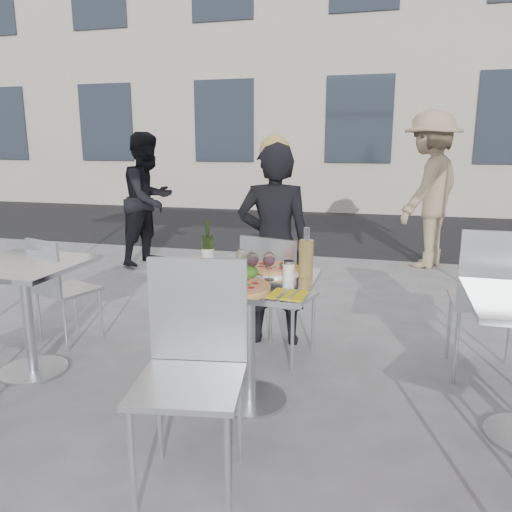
% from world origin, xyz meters
% --- Properties ---
extents(ground, '(80.00, 80.00, 0.00)m').
position_xyz_m(ground, '(0.00, 0.00, 0.00)').
color(ground, slate).
extents(street_asphalt, '(24.00, 5.00, 0.00)m').
position_xyz_m(street_asphalt, '(0.00, 6.50, 0.00)').
color(street_asphalt, black).
rests_on(street_asphalt, ground).
extents(main_table, '(0.72, 0.72, 0.75)m').
position_xyz_m(main_table, '(0.00, 0.00, 0.54)').
color(main_table, '#B7BABF').
rests_on(main_table, ground).
extents(side_table_left, '(0.72, 0.72, 0.75)m').
position_xyz_m(side_table_left, '(-1.50, 0.00, 0.54)').
color(side_table_left, '#B7BABF').
rests_on(side_table_left, ground).
extents(chair_far, '(0.50, 0.51, 0.90)m').
position_xyz_m(chair_far, '(0.01, 0.60, 0.53)').
color(chair_far, silver).
rests_on(chair_far, ground).
extents(chair_near, '(0.52, 0.53, 0.99)m').
position_xyz_m(chair_near, '(-0.06, -0.69, 0.59)').
color(chair_near, silver).
rests_on(chair_near, ground).
extents(side_chair_lfar, '(0.48, 0.48, 0.82)m').
position_xyz_m(side_chair_lfar, '(-1.61, 0.47, 0.48)').
color(side_chair_lfar, silver).
rests_on(side_chair_lfar, ground).
extents(side_chair_rfar, '(0.46, 0.47, 0.99)m').
position_xyz_m(side_chair_rfar, '(1.38, 0.66, 0.59)').
color(side_chair_rfar, silver).
rests_on(side_chair_rfar, ground).
extents(woman_diner, '(0.60, 0.44, 1.50)m').
position_xyz_m(woman_diner, '(-0.08, 0.95, 0.75)').
color(woman_diner, black).
rests_on(woman_diner, ground).
extents(pedestrian_a, '(0.81, 0.93, 1.64)m').
position_xyz_m(pedestrian_a, '(-2.17, 3.06, 0.82)').
color(pedestrian_a, black).
rests_on(pedestrian_a, ground).
extents(pedestrian_b, '(1.15, 1.40, 1.89)m').
position_xyz_m(pedestrian_b, '(1.19, 3.82, 0.94)').
color(pedestrian_b, '#958160').
rests_on(pedestrian_b, ground).
extents(pizza_near, '(0.35, 0.35, 0.02)m').
position_xyz_m(pizza_near, '(-0.01, -0.19, 0.76)').
color(pizza_near, '#DBAD55').
rests_on(pizza_near, main_table).
extents(pizza_far, '(0.34, 0.34, 0.03)m').
position_xyz_m(pizza_far, '(0.09, 0.21, 0.77)').
color(pizza_far, white).
rests_on(pizza_far, main_table).
extents(salad_plate, '(0.22, 0.22, 0.09)m').
position_xyz_m(salad_plate, '(-0.02, -0.01, 0.79)').
color(salad_plate, white).
rests_on(salad_plate, main_table).
extents(wine_bottle, '(0.07, 0.08, 0.29)m').
position_xyz_m(wine_bottle, '(-0.31, 0.17, 0.86)').
color(wine_bottle, '#35511E').
rests_on(wine_bottle, main_table).
extents(carafe, '(0.08, 0.08, 0.29)m').
position_xyz_m(carafe, '(0.30, 0.10, 0.87)').
color(carafe, tan).
rests_on(carafe, main_table).
extents(sugar_shaker, '(0.06, 0.06, 0.11)m').
position_xyz_m(sugar_shaker, '(0.21, 0.05, 0.80)').
color(sugar_shaker, white).
rests_on(sugar_shaker, main_table).
extents(wineglass_white_a, '(0.07, 0.07, 0.16)m').
position_xyz_m(wineglass_white_a, '(-0.06, 0.06, 0.86)').
color(wineglass_white_a, white).
rests_on(wineglass_white_a, main_table).
extents(wineglass_white_b, '(0.07, 0.07, 0.16)m').
position_xyz_m(wineglass_white_b, '(0.01, 0.06, 0.86)').
color(wineglass_white_b, white).
rests_on(wineglass_white_b, main_table).
extents(wineglass_red_a, '(0.07, 0.07, 0.16)m').
position_xyz_m(wineglass_red_a, '(0.02, -0.01, 0.86)').
color(wineglass_red_a, white).
rests_on(wineglass_red_a, main_table).
extents(wineglass_red_b, '(0.07, 0.07, 0.16)m').
position_xyz_m(wineglass_red_b, '(0.11, 0.02, 0.86)').
color(wineglass_red_b, white).
rests_on(wineglass_red_b, main_table).
extents(napkin_left, '(0.19, 0.20, 0.01)m').
position_xyz_m(napkin_left, '(-0.27, -0.18, 0.75)').
color(napkin_left, yellow).
rests_on(napkin_left, main_table).
extents(napkin_right, '(0.20, 0.20, 0.01)m').
position_xyz_m(napkin_right, '(0.27, -0.23, 0.75)').
color(napkin_right, yellow).
rests_on(napkin_right, main_table).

